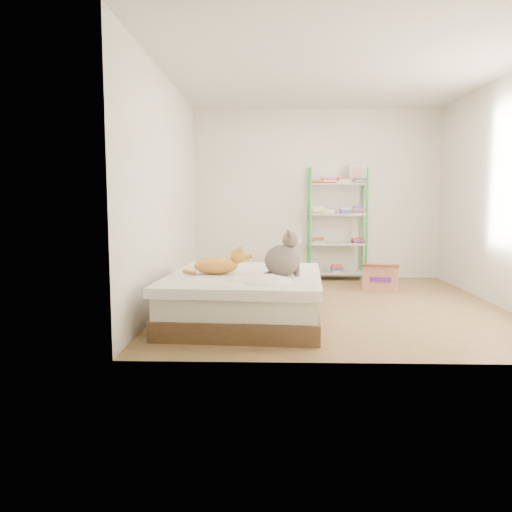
{
  "coord_description": "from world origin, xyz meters",
  "views": [
    {
      "loc": [
        -0.71,
        -5.72,
        1.2
      ],
      "look_at": [
        -0.86,
        -0.47,
        0.62
      ],
      "focal_mm": 35.0,
      "sensor_mm": 36.0,
      "label": 1
    }
  ],
  "objects_px": {
    "cardboard_box": "(380,277)",
    "white_bin": "(281,269)",
    "bed": "(245,297)",
    "orange_cat": "(216,263)",
    "shelf_unit": "(337,219)",
    "grey_cat": "(283,253)"
  },
  "relations": [
    {
      "from": "cardboard_box",
      "to": "bed",
      "type": "bearing_deg",
      "value": -123.15
    },
    {
      "from": "shelf_unit",
      "to": "cardboard_box",
      "type": "height_order",
      "value": "shelf_unit"
    },
    {
      "from": "bed",
      "to": "cardboard_box",
      "type": "height_order",
      "value": "bed"
    },
    {
      "from": "orange_cat",
      "to": "grey_cat",
      "type": "bearing_deg",
      "value": -21.36
    },
    {
      "from": "shelf_unit",
      "to": "cardboard_box",
      "type": "relative_size",
      "value": 3.31
    },
    {
      "from": "orange_cat",
      "to": "grey_cat",
      "type": "xyz_separation_m",
      "value": [
        0.66,
        -0.1,
        0.11
      ]
    },
    {
      "from": "cardboard_box",
      "to": "white_bin",
      "type": "height_order",
      "value": "cardboard_box"
    },
    {
      "from": "bed",
      "to": "orange_cat",
      "type": "bearing_deg",
      "value": -169.92
    },
    {
      "from": "orange_cat",
      "to": "white_bin",
      "type": "relative_size",
      "value": 1.4
    },
    {
      "from": "cardboard_box",
      "to": "white_bin",
      "type": "distance_m",
      "value": 1.49
    },
    {
      "from": "shelf_unit",
      "to": "white_bin",
      "type": "height_order",
      "value": "shelf_unit"
    },
    {
      "from": "white_bin",
      "to": "cardboard_box",
      "type": "bearing_deg",
      "value": -26.27
    },
    {
      "from": "white_bin",
      "to": "bed",
      "type": "bearing_deg",
      "value": -99.46
    },
    {
      "from": "cardboard_box",
      "to": "white_bin",
      "type": "relative_size",
      "value": 1.4
    },
    {
      "from": "shelf_unit",
      "to": "bed",
      "type": "bearing_deg",
      "value": -115.56
    },
    {
      "from": "bed",
      "to": "grey_cat",
      "type": "height_order",
      "value": "grey_cat"
    },
    {
      "from": "bed",
      "to": "orange_cat",
      "type": "distance_m",
      "value": 0.45
    },
    {
      "from": "bed",
      "to": "white_bin",
      "type": "relative_size",
      "value": 5.23
    },
    {
      "from": "orange_cat",
      "to": "cardboard_box",
      "type": "distance_m",
      "value": 2.81
    },
    {
      "from": "orange_cat",
      "to": "white_bin",
      "type": "xyz_separation_m",
      "value": [
        0.7,
        2.54,
        -0.4
      ]
    },
    {
      "from": "bed",
      "to": "shelf_unit",
      "type": "xyz_separation_m",
      "value": [
        1.27,
        2.65,
        0.69
      ]
    },
    {
      "from": "white_bin",
      "to": "shelf_unit",
      "type": "bearing_deg",
      "value": 9.45
    }
  ]
}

